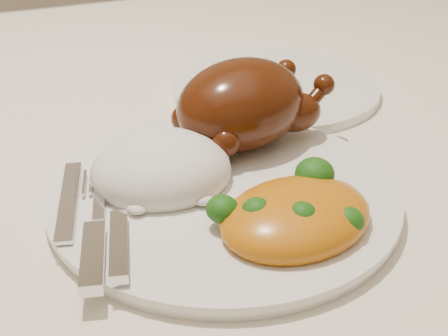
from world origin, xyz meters
name	(u,v)px	position (x,y,z in m)	size (l,w,h in m)	color
dining_table	(102,228)	(0.00, 0.00, 0.67)	(1.60, 0.90, 0.76)	brown
tablecloth	(95,167)	(0.00, 0.00, 0.74)	(1.73, 1.03, 0.18)	silver
dinner_plate	(224,196)	(0.07, -0.15, 0.77)	(0.28, 0.28, 0.01)	white
side_plate	(276,88)	(0.22, 0.04, 0.77)	(0.23, 0.23, 0.01)	white
roast_chicken	(244,104)	(0.12, -0.08, 0.82)	(0.17, 0.12, 0.08)	#461907
rice_mound	(162,170)	(0.03, -0.12, 0.79)	(0.13, 0.12, 0.06)	white
mac_and_cheese	(300,214)	(0.10, -0.22, 0.79)	(0.14, 0.11, 0.05)	#CD6A0D
cutlery	(97,232)	(-0.04, -0.18, 0.79)	(0.06, 0.17, 0.01)	silver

